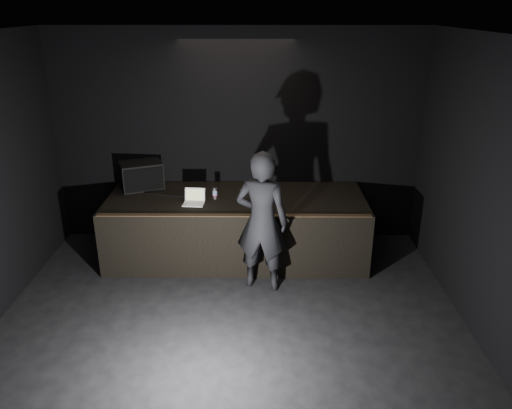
{
  "coord_description": "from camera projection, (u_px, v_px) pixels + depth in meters",
  "views": [
    {
      "loc": [
        0.37,
        -4.49,
        3.79
      ],
      "look_at": [
        0.31,
        2.3,
        1.06
      ],
      "focal_mm": 35.0,
      "sensor_mm": 36.0,
      "label": 1
    }
  ],
  "objects": [
    {
      "name": "ground",
      "position": [
        226.0,
        368.0,
        5.58
      ],
      "size": [
        7.0,
        7.0,
        0.0
      ],
      "primitive_type": "plane",
      "color": "black",
      "rests_on": "ground"
    },
    {
      "name": "cable",
      "position": [
        175.0,
        196.0,
        7.78
      ],
      "size": [
        0.95,
        0.21,
        0.02
      ],
      "primitive_type": "cylinder",
      "rotation": [
        0.0,
        1.57,
        -0.2
      ],
      "color": "black",
      "rests_on": "stage_riser"
    },
    {
      "name": "plastic_cup",
      "position": [
        273.0,
        190.0,
        7.9
      ],
      "size": [
        0.08,
        0.08,
        0.1
      ],
      "primitive_type": "cylinder",
      "color": "white",
      "rests_on": "stage_riser"
    },
    {
      "name": "stage_riser",
      "position": [
        237.0,
        227.0,
        7.93
      ],
      "size": [
        4.0,
        1.5,
        1.0
      ],
      "primitive_type": "cube",
      "color": "black",
      "rests_on": "ground"
    },
    {
      "name": "person",
      "position": [
        262.0,
        222.0,
        6.85
      ],
      "size": [
        0.83,
        0.64,
        2.02
      ],
      "primitive_type": "imported",
      "rotation": [
        0.0,
        0.0,
        2.91
      ],
      "color": "black",
      "rests_on": "ground"
    },
    {
      "name": "laptop",
      "position": [
        194.0,
        200.0,
        7.51
      ],
      "size": [
        0.33,
        0.3,
        0.21
      ],
      "rotation": [
        0.0,
        0.0,
        -0.08
      ],
      "color": "white",
      "rests_on": "stage_riser"
    },
    {
      "name": "wii_remote",
      "position": [
        261.0,
        206.0,
        7.38
      ],
      "size": [
        0.03,
        0.13,
        0.02
      ],
      "primitive_type": "cube",
      "rotation": [
        0.0,
        0.0,
        -0.01
      ],
      "color": "white",
      "rests_on": "stage_riser"
    },
    {
      "name": "stage_monitor",
      "position": [
        142.0,
        175.0,
        8.06
      ],
      "size": [
        0.78,
        0.68,
        0.44
      ],
      "rotation": [
        0.0,
        0.0,
        0.39
      ],
      "color": "black",
      "rests_on": "stage_riser"
    },
    {
      "name": "room_walls",
      "position": [
        222.0,
        201.0,
        4.83
      ],
      "size": [
        6.1,
        7.1,
        3.52
      ],
      "color": "black",
      "rests_on": "ground"
    },
    {
      "name": "riser_lip",
      "position": [
        234.0,
        215.0,
        7.08
      ],
      "size": [
        3.92,
        0.1,
        0.01
      ],
      "primitive_type": "cube",
      "color": "brown",
      "rests_on": "stage_riser"
    },
    {
      "name": "beer_can",
      "position": [
        215.0,
        193.0,
        7.67
      ],
      "size": [
        0.07,
        0.07,
        0.18
      ],
      "color": "silver",
      "rests_on": "stage_riser"
    }
  ]
}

